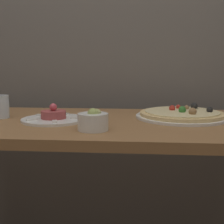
% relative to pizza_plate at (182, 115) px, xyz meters
% --- Properties ---
extents(dining_table, '(1.37, 0.65, 0.74)m').
position_rel_pizza_plate_xyz_m(dining_table, '(-0.33, -0.09, -0.12)').
color(dining_table, olive).
rests_on(dining_table, ground_plane).
extents(pizza_plate, '(0.37, 0.37, 0.05)m').
position_rel_pizza_plate_xyz_m(pizza_plate, '(0.00, 0.00, 0.00)').
color(pizza_plate, white).
rests_on(pizza_plate, dining_table).
extents(tartare_plate, '(0.25, 0.25, 0.07)m').
position_rel_pizza_plate_xyz_m(tartare_plate, '(-0.50, -0.11, -0.00)').
color(tartare_plate, white).
rests_on(tartare_plate, dining_table).
extents(small_bowl, '(0.10, 0.10, 0.07)m').
position_rel_pizza_plate_xyz_m(small_bowl, '(-0.32, -0.26, 0.02)').
color(small_bowl, white).
rests_on(small_bowl, dining_table).
extents(drinking_glass, '(0.06, 0.06, 0.09)m').
position_rel_pizza_plate_xyz_m(drinking_glass, '(-0.73, -0.06, 0.03)').
color(drinking_glass, silver).
rests_on(drinking_glass, dining_table).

